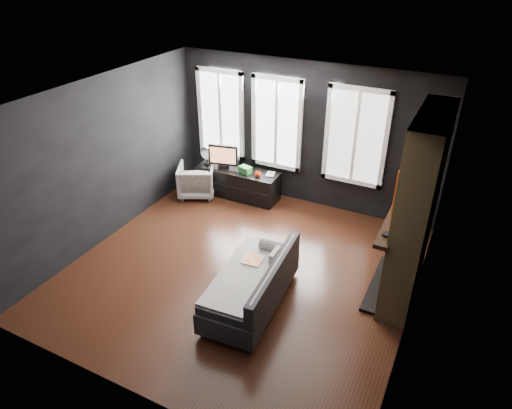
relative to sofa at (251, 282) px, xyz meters
The scene contains 18 objects.
floor 0.85m from the sofa, 128.34° to the left, with size 5.00×5.00×0.00m, color black.
ceiling 2.44m from the sofa, 128.34° to the left, with size 5.00×5.00×0.00m, color white.
wall_back 3.28m from the sofa, 98.65° to the left, with size 5.00×0.02×2.70m, color black.
wall_left 3.18m from the sofa, 168.67° to the left, with size 0.02×5.00×2.70m, color black.
wall_right 2.32m from the sofa, 16.35° to the left, with size 0.02×5.00×2.70m, color black.
windows 3.76m from the sofa, 106.77° to the left, with size 4.00×0.16×1.76m, color white, non-canonical shape.
fireplace 2.39m from the sofa, 33.16° to the left, with size 0.70×1.62×2.70m, color #93724C, non-canonical shape.
sofa is the anchor object (origin of this frame).
stripe_pillow 0.47m from the sofa, 67.24° to the left, with size 0.07×0.28×0.28m, color gray.
armchair 3.38m from the sofa, 135.69° to the left, with size 0.69×0.65×0.71m, color white.
media_console 3.17m from the sofa, 121.79° to the left, with size 1.66×0.52×0.57m, color black, non-canonical shape.
monitor 3.34m from the sofa, 126.46° to the left, with size 0.60×0.13×0.53m, color black, non-canonical shape.
desk_fan 3.57m from the sofa, 131.38° to the left, with size 0.27×0.27×0.38m, color #959595, non-canonical shape.
mug 2.88m from the sofa, 114.58° to the left, with size 0.11×0.09×0.11m, color red.
book 2.99m from the sofa, 111.43° to the left, with size 0.16×0.02×0.21m, color #C1B49A.
storage_box 3.04m from the sofa, 119.11° to the left, with size 0.24×0.15×0.13m, color #256529.
mantel_vase 2.46m from the sofa, 46.18° to the left, with size 0.18×0.18×0.18m, color orange.
mantel_clock 1.91m from the sofa, 22.23° to the left, with size 0.11×0.11×0.04m, color black.
Camera 1 is at (2.71, -4.93, 4.43)m, focal length 32.00 mm.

